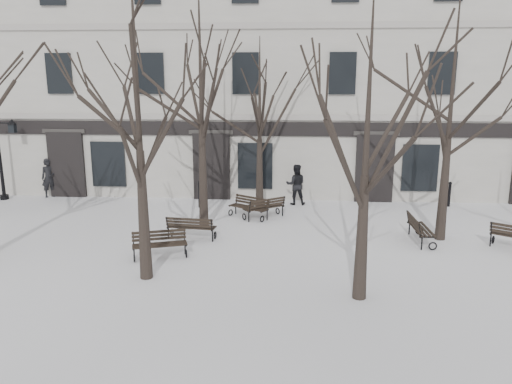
# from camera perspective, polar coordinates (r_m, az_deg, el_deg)

# --- Properties ---
(ground) EXTENTS (100.00, 100.00, 0.00)m
(ground) POSITION_cam_1_polar(r_m,az_deg,el_deg) (14.27, 4.07, -8.54)
(ground) COLOR white
(ground) RESTS_ON ground
(building) EXTENTS (40.40, 10.20, 11.40)m
(building) POSITION_cam_1_polar(r_m,az_deg,el_deg) (26.25, 4.30, 13.52)
(building) COLOR #B9B4AB
(building) RESTS_ON ground
(tree_1) EXTENTS (5.70, 5.70, 8.14)m
(tree_1) POSITION_cam_1_polar(r_m,az_deg,el_deg) (12.82, -13.49, 12.01)
(tree_1) COLOR black
(tree_1) RESTS_ON ground
(tree_2) EXTENTS (5.02, 5.02, 7.18)m
(tree_2) POSITION_cam_1_polar(r_m,az_deg,el_deg) (11.53, 12.70, 9.00)
(tree_2) COLOR black
(tree_2) RESTS_ON ground
(tree_4) EXTENTS (6.06, 6.06, 8.66)m
(tree_4) POSITION_cam_1_polar(r_m,az_deg,el_deg) (17.14, -6.37, 13.50)
(tree_4) COLOR black
(tree_4) RESTS_ON ground
(tree_5) EXTENTS (4.75, 4.75, 6.78)m
(tree_5) POSITION_cam_1_polar(r_m,az_deg,el_deg) (19.89, 0.42, 10.09)
(tree_5) COLOR black
(tree_5) RESTS_ON ground
(tree_6) EXTENTS (5.74, 5.74, 8.20)m
(tree_6) POSITION_cam_1_polar(r_m,az_deg,el_deg) (16.89, 21.61, 11.73)
(tree_6) COLOR black
(tree_6) RESTS_ON ground
(bench_0) EXTENTS (1.67, 1.03, 0.80)m
(bench_0) POSITION_cam_1_polar(r_m,az_deg,el_deg) (15.09, -10.95, -5.79)
(bench_0) COLOR black
(bench_0) RESTS_ON ground
(bench_1) EXTENTS (1.64, 0.76, 0.80)m
(bench_1) POSITION_cam_1_polar(r_m,az_deg,el_deg) (16.56, -7.43, -3.97)
(bench_1) COLOR black
(bench_1) RESTS_ON ground
(bench_3) EXTENTS (1.63, 1.33, 0.80)m
(bench_3) POSITION_cam_1_polar(r_m,az_deg,el_deg) (18.98, -0.76, -1.67)
(bench_3) COLOR black
(bench_3) RESTS_ON ground
(bench_4) EXTENTS (1.63, 1.42, 0.82)m
(bench_4) POSITION_cam_1_polar(r_m,az_deg,el_deg) (18.88, 0.98, -1.73)
(bench_4) COLOR black
(bench_4) RESTS_ON ground
(bench_5) EXTENTS (0.64, 1.70, 0.85)m
(bench_5) POSITION_cam_1_polar(r_m,az_deg,el_deg) (17.02, 18.15, -3.96)
(bench_5) COLOR black
(bench_5) RESTS_ON ground
(lamp_post) EXTENTS (1.10, 0.41, 3.50)m
(lamp_post) POSITION_cam_1_polar(r_m,az_deg,el_deg) (24.12, -26.76, 3.92)
(lamp_post) COLOR black
(lamp_post) RESTS_ON ground
(bollard_a) EXTENTS (0.14, 0.14, 1.10)m
(bollard_a) POSITION_cam_1_polar(r_m,az_deg,el_deg) (20.61, -6.47, -0.15)
(bollard_a) COLOR black
(bollard_a) RESTS_ON ground
(bollard_b) EXTENTS (0.13, 0.13, 1.05)m
(bollard_b) POSITION_cam_1_polar(r_m,az_deg,el_deg) (22.11, 21.24, -0.13)
(bollard_b) COLOR black
(bollard_b) RESTS_ON ground
(pedestrian_a) EXTENTS (0.76, 0.70, 1.74)m
(pedestrian_a) POSITION_cam_1_polar(r_m,az_deg,el_deg) (24.23, -22.41, -0.52)
(pedestrian_a) COLOR black
(pedestrian_a) RESTS_ON ground
(pedestrian_b) EXTENTS (0.86, 0.68, 1.71)m
(pedestrian_b) POSITION_cam_1_polar(r_m,az_deg,el_deg) (21.15, 4.53, -1.41)
(pedestrian_b) COLOR black
(pedestrian_b) RESTS_ON ground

